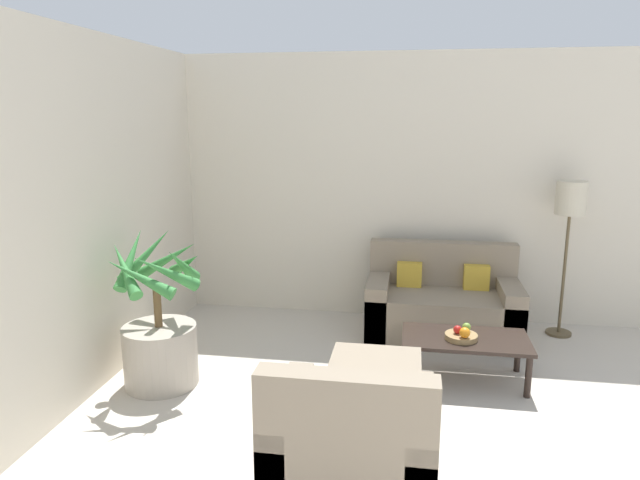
# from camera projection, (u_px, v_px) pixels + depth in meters

# --- Properties ---
(wall_back) EXTENTS (8.00, 0.06, 2.70)m
(wall_back) POSITION_uv_depth(u_px,v_px,m) (498.00, 191.00, 5.66)
(wall_back) COLOR beige
(wall_back) RESTS_ON ground_plane
(potted_palm) EXTENTS (0.77, 0.77, 1.24)m
(potted_palm) POSITION_uv_depth(u_px,v_px,m) (160.00, 336.00, 4.45)
(potted_palm) COLOR #ADA393
(potted_palm) RESTS_ON ground_plane
(sofa_loveseat) EXTENTS (1.42, 0.77, 0.87)m
(sofa_loveseat) POSITION_uv_depth(u_px,v_px,m) (442.00, 306.00, 5.47)
(sofa_loveseat) COLOR gray
(sofa_loveseat) RESTS_ON ground_plane
(floor_lamp) EXTENTS (0.27, 0.27, 1.49)m
(floor_lamp) POSITION_uv_depth(u_px,v_px,m) (570.00, 209.00, 5.29)
(floor_lamp) COLOR brown
(floor_lamp) RESTS_ON ground_plane
(coffee_table) EXTENTS (0.99, 0.54, 0.36)m
(coffee_table) POSITION_uv_depth(u_px,v_px,m) (465.00, 343.00, 4.54)
(coffee_table) COLOR black
(coffee_table) RESTS_ON ground_plane
(fruit_bowl) EXTENTS (0.25, 0.25, 0.04)m
(fruit_bowl) POSITION_uv_depth(u_px,v_px,m) (461.00, 337.00, 4.48)
(fruit_bowl) COLOR #997A4C
(fruit_bowl) RESTS_ON coffee_table
(apple_red) EXTENTS (0.07, 0.07, 0.07)m
(apple_red) POSITION_uv_depth(u_px,v_px,m) (458.00, 330.00, 4.48)
(apple_red) COLOR red
(apple_red) RESTS_ON fruit_bowl
(apple_green) EXTENTS (0.07, 0.07, 0.07)m
(apple_green) POSITION_uv_depth(u_px,v_px,m) (467.00, 327.00, 4.54)
(apple_green) COLOR olive
(apple_green) RESTS_ON fruit_bowl
(orange_fruit) EXTENTS (0.08, 0.08, 0.08)m
(orange_fruit) POSITION_uv_depth(u_px,v_px,m) (465.00, 333.00, 4.40)
(orange_fruit) COLOR orange
(orange_fruit) RESTS_ON fruit_bowl
(armchair) EXTENTS (0.92, 0.87, 0.84)m
(armchair) POSITION_uv_depth(u_px,v_px,m) (352.00, 443.00, 3.22)
(armchair) COLOR gray
(armchair) RESTS_ON ground_plane
(ottoman) EXTENTS (0.64, 0.49, 0.41)m
(ottoman) POSITION_uv_depth(u_px,v_px,m) (375.00, 384.00, 4.07)
(ottoman) COLOR gray
(ottoman) RESTS_ON ground_plane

